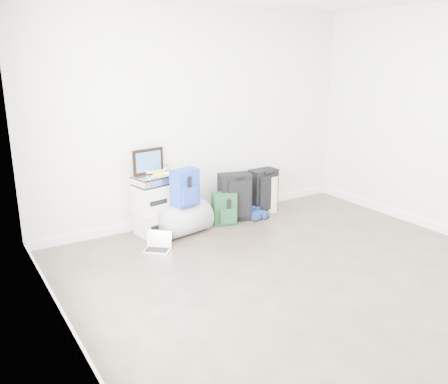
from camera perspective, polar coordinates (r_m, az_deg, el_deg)
ground at (r=4.60m, az=12.77°, el=-11.73°), size 5.00×5.00×0.00m
room_envelope at (r=4.11m, az=14.12°, el=10.12°), size 4.52×5.02×2.71m
boxes_stack at (r=5.83m, az=-8.48°, el=-2.07°), size 0.48×0.41×0.61m
briefcase at (r=5.73m, az=-8.63°, el=1.39°), size 0.47×0.38×0.12m
painting at (r=5.76m, az=-9.11°, el=3.66°), size 0.41×0.09×0.31m
drone at (r=5.72m, az=-7.86°, el=2.30°), size 0.44×0.44×0.05m
duffel_bag at (r=5.79m, az=-4.73°, el=-3.31°), size 0.67×0.48×0.38m
blue_backpack at (r=5.64m, az=-4.68°, el=0.45°), size 0.35×0.30×0.44m
large_suitcase at (r=6.22m, az=1.32°, el=-0.62°), size 0.45×0.35×0.63m
green_backpack at (r=6.10m, az=0.05°, el=-2.08°), size 0.34×0.28×0.42m
carry_on at (r=6.59m, az=4.74°, el=0.17°), size 0.39×0.27×0.60m
shoes at (r=6.37m, az=3.69°, el=-2.77°), size 0.33×0.30×0.09m
rolled_rug at (r=6.60m, az=5.75°, el=-0.22°), size 0.17×0.17×0.51m
laptop at (r=5.42m, az=-7.95°, el=-6.40°), size 0.35×0.35×0.21m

